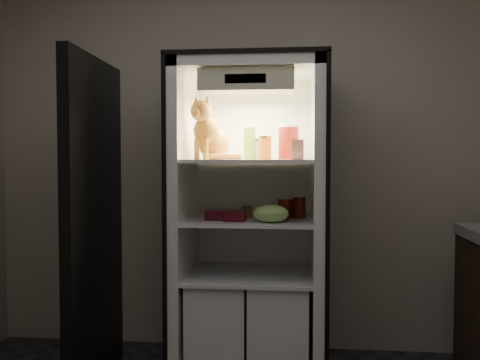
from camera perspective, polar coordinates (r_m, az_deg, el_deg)
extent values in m
plane|color=#A6998A|center=(3.63, 1.70, 3.22)|extent=(3.60, 0.00, 3.60)
cube|color=white|center=(3.52, 1.54, -3.69)|extent=(0.85, 0.06, 1.85)
cube|color=white|center=(3.26, -5.85, -4.21)|extent=(0.06, 0.70, 1.85)
cube|color=white|center=(3.19, 8.20, -4.36)|extent=(0.06, 0.70, 1.85)
cube|color=white|center=(3.22, 1.12, 11.70)|extent=(0.85, 0.70, 0.06)
cube|color=black|center=(3.27, -6.57, -4.19)|extent=(0.02, 0.72, 1.87)
cube|color=black|center=(3.20, 8.96, -4.36)|extent=(0.02, 0.72, 1.87)
cube|color=black|center=(3.23, 1.12, 12.44)|extent=(0.90, 0.72, 0.02)
cube|color=white|center=(3.15, 1.06, 2.05)|extent=(0.73, 0.62, 0.02)
cube|color=white|center=(3.17, 1.06, -4.29)|extent=(0.73, 0.62, 0.02)
cube|color=white|center=(3.31, -2.07, -14.26)|extent=(0.34, 0.58, 0.48)
cube|color=white|center=(3.28, 4.20, -14.42)|extent=(0.34, 0.58, 0.48)
cube|color=white|center=(3.23, 1.05, -10.11)|extent=(0.73, 0.62, 0.02)
cube|color=beige|center=(2.97, 0.73, 10.53)|extent=(0.52, 0.18, 0.12)
cube|color=black|center=(2.89, 0.57, 10.76)|extent=(0.22, 0.01, 0.05)
cube|color=black|center=(3.10, -15.25, -4.63)|extent=(0.10, 0.87, 1.85)
cube|color=white|center=(3.12, -15.62, -11.62)|extent=(0.09, 0.64, 0.12)
cube|color=white|center=(3.03, -15.74, -2.42)|extent=(0.09, 0.64, 0.12)
ellipsoid|color=#B36617|center=(3.17, -2.77, 3.88)|extent=(0.25, 0.28, 0.19)
ellipsoid|color=#B36617|center=(3.10, -3.60, 5.26)|extent=(0.19, 0.18, 0.16)
sphere|color=orange|center=(3.05, -4.17, 7.36)|extent=(0.16, 0.16, 0.12)
sphere|color=orange|center=(3.01, -4.67, 7.17)|extent=(0.07, 0.07, 0.05)
cone|color=orange|center=(3.08, -4.68, 8.42)|extent=(0.06, 0.06, 0.05)
cone|color=orange|center=(3.05, -3.49, 8.49)|extent=(0.06, 0.06, 0.05)
cylinder|color=#B36617|center=(3.06, -4.63, 3.32)|extent=(0.03, 0.03, 0.12)
cylinder|color=#B36617|center=(3.03, -3.69, 3.33)|extent=(0.03, 0.03, 0.12)
cylinder|color=#B36617|center=(3.05, -1.88, 2.52)|extent=(0.22, 0.05, 0.03)
cylinder|color=#22802C|center=(3.21, 1.03, 3.80)|extent=(0.07, 0.07, 0.18)
cylinder|color=#22802C|center=(3.22, 1.03, 5.50)|extent=(0.07, 0.07, 0.02)
cylinder|color=white|center=(3.28, 2.14, 3.17)|extent=(0.09, 0.09, 0.11)
cylinder|color=#1856AB|center=(3.28, 2.15, 4.25)|extent=(0.09, 0.09, 0.02)
cylinder|color=#9B110E|center=(3.15, 2.66, 3.35)|extent=(0.08, 0.08, 0.12)
cylinder|color=#B0822F|center=(3.15, 2.67, 4.59)|extent=(0.08, 0.08, 0.01)
cylinder|color=maroon|center=(3.24, 5.18, 3.92)|extent=(0.12, 0.12, 0.19)
cylinder|color=white|center=(3.24, 5.19, 5.76)|extent=(0.12, 0.12, 0.02)
cube|color=silver|center=(2.93, 6.18, 3.25)|extent=(0.06, 0.06, 0.11)
cylinder|color=black|center=(3.21, 5.20, -3.04)|extent=(0.06, 0.06, 0.11)
cylinder|color=#B2B2B2|center=(3.20, 5.21, -2.02)|extent=(0.06, 0.06, 0.00)
cylinder|color=black|center=(3.19, 6.37, -2.93)|extent=(0.07, 0.07, 0.13)
cylinder|color=#B2B2B2|center=(3.18, 6.38, -1.75)|extent=(0.07, 0.07, 0.00)
cylinder|color=black|center=(3.10, 4.68, -3.14)|extent=(0.07, 0.07, 0.12)
cylinder|color=#B2B2B2|center=(3.09, 4.69, -1.97)|extent=(0.07, 0.07, 0.00)
cylinder|color=brown|center=(3.19, 0.75, -3.40)|extent=(0.06, 0.06, 0.07)
cylinder|color=#B2B2B2|center=(3.19, 0.75, -2.65)|extent=(0.06, 0.06, 0.01)
ellipsoid|color=#83B052|center=(2.97, 3.29, -3.59)|extent=(0.20, 0.14, 0.10)
cube|color=#500D13|center=(3.10, -2.68, -3.78)|extent=(0.11, 0.11, 0.05)
cube|color=#500D13|center=(3.04, -0.56, -3.84)|extent=(0.12, 0.12, 0.06)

